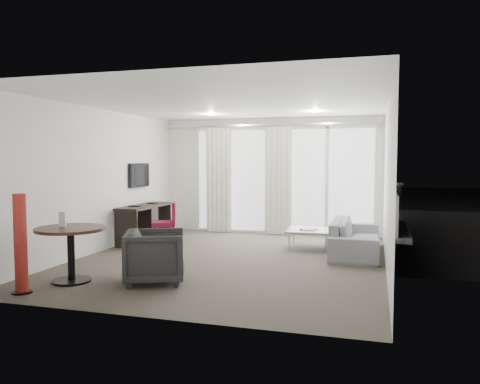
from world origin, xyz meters
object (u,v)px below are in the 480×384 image
(red_lamp, at_px, (21,244))
(tub_armchair, at_px, (155,256))
(round_table, at_px, (71,255))
(rattan_chair_a, at_px, (314,208))
(sofa, at_px, (355,237))
(desk, at_px, (145,223))
(coffee_table, at_px, (309,239))
(rattan_chair_b, at_px, (341,213))
(desk_chair, at_px, (164,224))

(red_lamp, relative_size, tub_armchair, 1.58)
(round_table, height_order, red_lamp, red_lamp)
(tub_armchair, bearing_deg, red_lamp, 100.45)
(round_table, height_order, rattan_chair_a, rattan_chair_a)
(round_table, relative_size, sofa, 0.45)
(desk, relative_size, tub_armchair, 2.01)
(tub_armchair, bearing_deg, rattan_chair_a, -34.89)
(desk, distance_m, sofa, 4.19)
(desk, bearing_deg, rattan_chair_a, 50.85)
(coffee_table, xyz_separation_m, sofa, (0.87, -0.26, 0.12))
(desk, relative_size, rattan_chair_b, 2.19)
(desk_chair, xyz_separation_m, round_table, (-0.07, -2.78, -0.05))
(tub_armchair, bearing_deg, sofa, -65.70)
(desk, xyz_separation_m, coffee_table, (3.33, 0.20, -0.19))
(rattan_chair_a, bearing_deg, tub_armchair, -116.56)
(desk_chair, height_order, red_lamp, red_lamp)
(round_table, relative_size, rattan_chair_b, 1.29)
(sofa, relative_size, rattan_chair_b, 2.86)
(round_table, distance_m, sofa, 4.78)
(tub_armchair, height_order, sofa, tub_armchair)
(desk, distance_m, red_lamp, 3.78)
(round_table, bearing_deg, rattan_chair_a, 70.06)
(desk, bearing_deg, tub_armchair, -59.92)
(tub_armchair, distance_m, sofa, 3.77)
(rattan_chair_b, bearing_deg, tub_armchair, -131.92)
(desk_chair, bearing_deg, tub_armchair, -89.42)
(round_table, height_order, rattan_chair_b, round_table)
(desk, bearing_deg, sofa, -0.82)
(desk_chair, xyz_separation_m, coffee_table, (2.74, 0.54, -0.25))
(tub_armchair, height_order, rattan_chair_b, rattan_chair_b)
(tub_armchair, bearing_deg, desk, 6.85)
(red_lamp, xyz_separation_m, rattan_chair_a, (2.73, 7.44, -0.21))
(desk_chair, xyz_separation_m, tub_armchair, (1.05, -2.50, -0.07))
(desk_chair, distance_m, sofa, 3.61)
(round_table, distance_m, coffee_table, 4.36)
(red_lamp, xyz_separation_m, sofa, (3.94, 3.71, -0.32))
(red_lamp, distance_m, rattan_chair_b, 7.68)
(red_lamp, height_order, rattan_chair_a, red_lamp)
(sofa, distance_m, rattan_chair_a, 3.92)
(rattan_chair_b, bearing_deg, coffee_table, -120.31)
(rattan_chair_a, bearing_deg, round_table, -124.84)
(desk, bearing_deg, round_table, -80.53)
(red_lamp, relative_size, rattan_chair_b, 1.72)
(round_table, relative_size, rattan_chair_a, 1.14)
(round_table, height_order, tub_armchair, round_table)
(round_table, distance_m, tub_armchair, 1.16)
(round_table, bearing_deg, desk_chair, 88.59)
(rattan_chair_a, xyz_separation_m, rattan_chair_b, (0.72, -0.59, -0.05))
(desk_chair, xyz_separation_m, rattan_chair_b, (3.12, 3.43, -0.07))
(sofa, bearing_deg, desk, 89.18)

